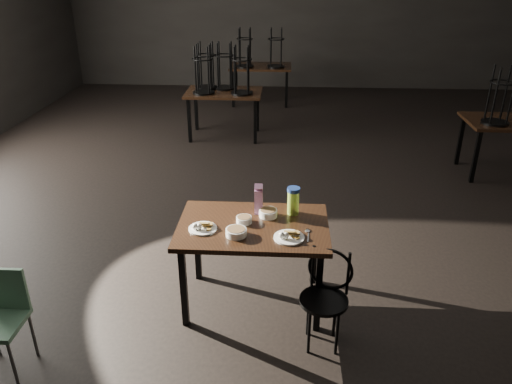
# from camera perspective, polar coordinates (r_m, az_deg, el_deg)

# --- Properties ---
(main_table) EXTENTS (1.20, 0.80, 0.75)m
(main_table) POSITION_cam_1_polar(r_m,az_deg,el_deg) (4.01, -0.34, -4.74)
(main_table) COLOR black
(main_table) RESTS_ON ground
(plate_left) EXTENTS (0.22, 0.22, 0.07)m
(plate_left) POSITION_cam_1_polar(r_m,az_deg,el_deg) (3.92, -6.14, -4.02)
(plate_left) COLOR white
(plate_left) RESTS_ON main_table
(plate_right) EXTENTS (0.23, 0.23, 0.08)m
(plate_right) POSITION_cam_1_polar(r_m,az_deg,el_deg) (3.78, 3.77, -5.04)
(plate_right) COLOR white
(plate_right) RESTS_ON main_table
(bowl_near) EXTENTS (0.13, 0.13, 0.05)m
(bowl_near) POSITION_cam_1_polar(r_m,az_deg,el_deg) (3.99, -1.38, -3.16)
(bowl_near) COLOR white
(bowl_near) RESTS_ON main_table
(bowl_far) EXTENTS (0.15, 0.15, 0.06)m
(bowl_far) POSITION_cam_1_polar(r_m,az_deg,el_deg) (4.08, 1.41, -2.40)
(bowl_far) COLOR white
(bowl_far) RESTS_ON main_table
(bowl_big) EXTENTS (0.16, 0.16, 0.06)m
(bowl_big) POSITION_cam_1_polar(r_m,az_deg,el_deg) (3.81, -2.28, -4.59)
(bowl_big) COLOR white
(bowl_big) RESTS_ON main_table
(juice_carton) EXTENTS (0.07, 0.07, 0.27)m
(juice_carton) POSITION_cam_1_polar(r_m,az_deg,el_deg) (4.09, 0.30, -0.87)
(juice_carton) COLOR #8A196A
(juice_carton) RESTS_ON main_table
(water_bottle) EXTENTS (0.12, 0.12, 0.23)m
(water_bottle) POSITION_cam_1_polar(r_m,az_deg,el_deg) (4.10, 4.28, -0.98)
(water_bottle) COLOR #A9D23D
(water_bottle) RESTS_ON main_table
(spoon) EXTENTS (0.05, 0.20, 0.01)m
(spoon) POSITION_cam_1_polar(r_m,az_deg,el_deg) (3.89, 5.94, -4.52)
(spoon) COLOR silver
(spoon) RESTS_ON main_table
(bentwood_chair) EXTENTS (0.39, 0.39, 0.76)m
(bentwood_chair) POSITION_cam_1_polar(r_m,az_deg,el_deg) (3.78, 8.02, -11.14)
(bentwood_chair) COLOR black
(bentwood_chair) RESTS_ON ground
(bg_table_left) EXTENTS (1.20, 0.80, 1.48)m
(bg_table_left) POSITION_cam_1_polar(r_m,az_deg,el_deg) (8.10, -3.91, 11.76)
(bg_table_left) COLOR black
(bg_table_left) RESTS_ON ground
(bg_table_far) EXTENTS (1.20, 0.80, 1.48)m
(bg_table_far) POSITION_cam_1_polar(r_m,az_deg,el_deg) (10.10, 0.53, 14.22)
(bg_table_far) COLOR black
(bg_table_far) RESTS_ON ground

